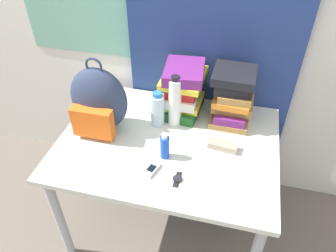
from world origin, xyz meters
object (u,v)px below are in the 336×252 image
object	(u,v)px
sunscreen_bottle	(165,147)
sunglasses_case	(223,146)
sports_bottle	(175,102)
wristwatch	(177,179)
book_stack_left	(184,89)
water_bottle	(157,110)
backpack	(98,101)
cell_phone	(152,169)
book_stack_center	(233,96)

from	to	relation	value
sunscreen_bottle	sunglasses_case	world-z (taller)	sunscreen_bottle
sports_bottle	wristwatch	world-z (taller)	sports_bottle
wristwatch	book_stack_left	bearing A→B (deg)	99.33
water_bottle	wristwatch	world-z (taller)	water_bottle
backpack	cell_phone	xyz separation A→B (m)	(0.35, -0.24, -0.17)
book_stack_left	water_bottle	size ratio (longest dim) A/B	1.43
sunscreen_bottle	wristwatch	world-z (taller)	sunscreen_bottle
backpack	sports_bottle	size ratio (longest dim) A/B	1.41
sunscreen_bottle	cell_phone	xyz separation A→B (m)	(-0.04, -0.11, -0.06)
sunglasses_case	wristwatch	distance (m)	0.31
sunscreen_bottle	sunglasses_case	distance (m)	0.30
sunglasses_case	backpack	bearing A→B (deg)	179.32
sports_bottle	sunscreen_bottle	world-z (taller)	sports_bottle
water_bottle	sunglasses_case	size ratio (longest dim) A/B	1.33
backpack	sunscreen_bottle	xyz separation A→B (m)	(0.39, -0.13, -0.11)
cell_phone	sunglasses_case	size ratio (longest dim) A/B	0.69
backpack	water_bottle	bearing A→B (deg)	19.95
cell_phone	sports_bottle	bearing A→B (deg)	86.06
wristwatch	sports_bottle	bearing A→B (deg)	104.65
water_bottle	cell_phone	world-z (taller)	water_bottle
cell_phone	book_stack_center	bearing A→B (deg)	57.47
cell_phone	sunglasses_case	bearing A→B (deg)	37.18
book_stack_left	book_stack_center	world-z (taller)	book_stack_center
wristwatch	book_stack_center	bearing A→B (deg)	70.36
cell_phone	backpack	bearing A→B (deg)	145.41
sports_bottle	wristwatch	distance (m)	0.44
book_stack_center	sports_bottle	bearing A→B (deg)	-157.09
book_stack_center	cell_phone	size ratio (longest dim) A/B	2.85
book_stack_left	sunglasses_case	distance (m)	0.39
backpack	sunglasses_case	bearing A→B (deg)	-0.68
book_stack_left	sports_bottle	distance (m)	0.12
water_bottle	sunglasses_case	xyz separation A→B (m)	(0.37, -0.11, -0.08)
backpack	sports_bottle	world-z (taller)	backpack
backpack	book_stack_left	xyz separation A→B (m)	(0.40, 0.25, -0.02)
book_stack_center	sunscreen_bottle	xyz separation A→B (m)	(-0.28, -0.39, -0.08)
book_stack_left	book_stack_center	bearing A→B (deg)	0.92
cell_phone	sunglasses_case	world-z (taller)	sunglasses_case
book_stack_center	water_bottle	distance (m)	0.42
backpack	cell_phone	size ratio (longest dim) A/B	3.93
sports_bottle	sunglasses_case	xyz separation A→B (m)	(0.28, -0.14, -0.13)
sunscreen_bottle	water_bottle	bearing A→B (deg)	113.13
book_stack_left	book_stack_center	size ratio (longest dim) A/B	0.97
sunscreen_bottle	backpack	bearing A→B (deg)	160.82
wristwatch	backpack	bearing A→B (deg)	150.90
sunscreen_bottle	cell_phone	distance (m)	0.13
sunglasses_case	wristwatch	xyz separation A→B (m)	(-0.18, -0.26, -0.01)
book_stack_left	sunglasses_case	bearing A→B (deg)	-44.85
water_bottle	cell_phone	bearing A→B (deg)	-79.37
cell_phone	sunglasses_case	xyz separation A→B (m)	(0.31, 0.23, 0.01)
sunscreen_bottle	wristwatch	size ratio (longest dim) A/B	1.58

